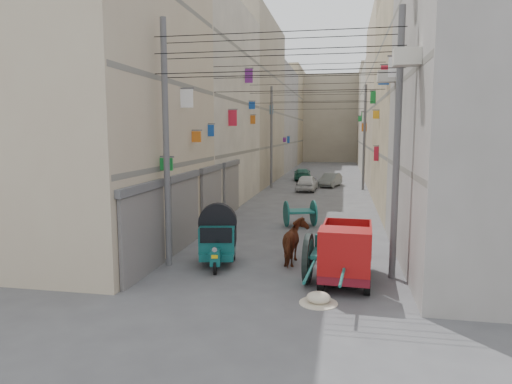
% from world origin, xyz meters
% --- Properties ---
extents(ground, '(140.00, 140.00, 0.00)m').
position_xyz_m(ground, '(0.00, 0.00, 0.00)').
color(ground, '#474749').
rests_on(ground, ground).
extents(building_row_left, '(8.00, 62.00, 14.00)m').
position_xyz_m(building_row_left, '(-8.00, 34.13, 6.46)').
color(building_row_left, tan).
rests_on(building_row_left, ground).
extents(building_row_right, '(8.00, 62.00, 14.00)m').
position_xyz_m(building_row_right, '(8.00, 34.13, 6.46)').
color(building_row_right, gray).
rests_on(building_row_right, ground).
extents(end_cap_building, '(22.00, 10.00, 13.00)m').
position_xyz_m(end_cap_building, '(0.00, 66.00, 6.50)').
color(end_cap_building, gray).
rests_on(end_cap_building, ground).
extents(shutters_left, '(0.18, 14.40, 2.88)m').
position_xyz_m(shutters_left, '(-3.92, 10.38, 1.49)').
color(shutters_left, '#515056').
rests_on(shutters_left, ground).
extents(signboards, '(8.22, 40.52, 5.67)m').
position_xyz_m(signboards, '(-0.01, 21.66, 3.43)').
color(signboards, white).
rests_on(signboards, ground).
extents(ac_units, '(0.70, 6.55, 3.35)m').
position_xyz_m(ac_units, '(3.65, 7.67, 7.43)').
color(ac_units, beige).
rests_on(ac_units, ground).
extents(utility_poles, '(7.40, 22.20, 8.00)m').
position_xyz_m(utility_poles, '(0.00, 17.00, 4.00)').
color(utility_poles, '#545456').
rests_on(utility_poles, ground).
extents(overhead_cables, '(7.40, 22.52, 1.12)m').
position_xyz_m(overhead_cables, '(0.00, 14.40, 6.77)').
color(overhead_cables, black).
rests_on(overhead_cables, ground).
extents(auto_rickshaw, '(1.57, 2.32, 1.58)m').
position_xyz_m(auto_rickshaw, '(-2.01, 6.41, 0.93)').
color(auto_rickshaw, black).
rests_on(auto_rickshaw, ground).
extents(tonga_cart, '(1.64, 3.37, 1.49)m').
position_xyz_m(tonga_cart, '(1.80, 4.97, 0.78)').
color(tonga_cart, black).
rests_on(tonga_cart, ground).
extents(mini_truck, '(1.57, 3.27, 1.80)m').
position_xyz_m(mini_truck, '(2.18, 5.05, 0.86)').
color(mini_truck, black).
rests_on(mini_truck, ground).
extents(second_cart, '(1.71, 1.61, 1.23)m').
position_xyz_m(second_cart, '(0.10, 13.19, 0.65)').
color(second_cart, '#13554E').
rests_on(second_cart, ground).
extents(feed_sack, '(0.63, 0.50, 0.31)m').
position_xyz_m(feed_sack, '(1.51, 3.45, 0.16)').
color(feed_sack, beige).
rests_on(feed_sack, ground).
extents(horse, '(0.81, 1.76, 1.48)m').
position_xyz_m(horse, '(0.54, 7.00, 0.74)').
color(horse, brown).
rests_on(horse, ground).
extents(distant_car_white, '(1.59, 3.65, 1.23)m').
position_xyz_m(distant_car_white, '(-0.61, 26.59, 0.61)').
color(distant_car_white, silver).
rests_on(distant_car_white, ground).
extents(distant_car_grey, '(1.94, 3.47, 1.08)m').
position_xyz_m(distant_car_grey, '(1.06, 29.63, 0.54)').
color(distant_car_grey, '#5B605D').
rests_on(distant_car_grey, ground).
extents(distant_car_green, '(1.87, 3.85, 1.08)m').
position_xyz_m(distant_car_green, '(-1.67, 34.42, 0.54)').
color(distant_car_green, '#226652').
rests_on(distant_car_green, ground).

